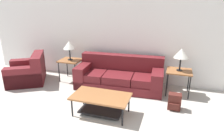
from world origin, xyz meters
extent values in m
cube|color=white|center=(0.00, 4.42, 1.30)|extent=(9.04, 0.06, 2.60)
cube|color=maroon|center=(-0.09, 3.78, 0.11)|extent=(2.28, 1.04, 0.22)
cube|color=maroon|center=(-0.83, 3.72, 0.32)|extent=(0.77, 0.86, 0.20)
cube|color=maroon|center=(-0.09, 3.76, 0.32)|extent=(0.77, 0.86, 0.20)
cube|color=maroon|center=(0.66, 3.81, 0.32)|extent=(0.77, 0.86, 0.20)
cube|color=maroon|center=(-0.11, 4.10, 0.62)|extent=(2.24, 0.39, 0.40)
cube|color=maroon|center=(-1.06, 3.72, 0.29)|extent=(0.33, 0.92, 0.58)
cube|color=maroon|center=(0.89, 3.84, 0.29)|extent=(0.33, 0.92, 0.58)
cube|color=maroon|center=(-2.69, 3.37, 0.20)|extent=(1.34, 1.37, 0.40)
cube|color=maroon|center=(-2.40, 3.55, 0.60)|extent=(0.75, 1.02, 0.40)
cube|color=maroon|center=(-2.89, 3.70, 0.28)|extent=(0.95, 0.71, 0.56)
cube|color=maroon|center=(-2.50, 3.04, 0.28)|extent=(0.95, 0.71, 0.56)
cube|color=#935B33|center=(-0.09, 2.43, 0.40)|extent=(1.16, 0.64, 0.04)
cylinder|color=black|center=(-0.61, 2.17, 0.19)|extent=(0.03, 0.03, 0.38)
cylinder|color=black|center=(0.43, 2.17, 0.19)|extent=(0.03, 0.03, 0.38)
cylinder|color=black|center=(-0.61, 2.69, 0.19)|extent=(0.03, 0.03, 0.38)
cylinder|color=black|center=(0.43, 2.69, 0.19)|extent=(0.03, 0.03, 0.38)
cube|color=black|center=(-0.09, 2.43, 0.08)|extent=(0.87, 0.45, 0.02)
cube|color=#935B33|center=(-1.56, 3.88, 0.59)|extent=(0.59, 0.53, 0.03)
cylinder|color=black|center=(-1.81, 3.66, 0.29)|extent=(0.03, 0.03, 0.58)
cylinder|color=black|center=(-1.30, 3.66, 0.29)|extent=(0.03, 0.03, 0.58)
cylinder|color=black|center=(-1.81, 4.11, 0.29)|extent=(0.03, 0.03, 0.58)
cylinder|color=black|center=(-1.30, 4.11, 0.29)|extent=(0.03, 0.03, 0.58)
cube|color=#935B33|center=(1.39, 3.88, 0.59)|extent=(0.59, 0.53, 0.03)
cylinder|color=black|center=(1.13, 3.66, 0.29)|extent=(0.03, 0.03, 0.58)
cylinder|color=black|center=(1.64, 3.66, 0.29)|extent=(0.03, 0.03, 0.58)
cylinder|color=black|center=(1.13, 4.11, 0.29)|extent=(0.03, 0.03, 0.58)
cylinder|color=black|center=(1.64, 4.11, 0.29)|extent=(0.03, 0.03, 0.58)
cylinder|color=black|center=(-1.56, 3.88, 0.62)|extent=(0.14, 0.14, 0.02)
cylinder|color=black|center=(-1.56, 3.88, 0.78)|extent=(0.04, 0.04, 0.30)
cone|color=white|center=(-1.56, 3.88, 1.04)|extent=(0.33, 0.33, 0.22)
cylinder|color=black|center=(1.39, 3.88, 0.62)|extent=(0.14, 0.14, 0.02)
cylinder|color=black|center=(1.39, 3.88, 0.78)|extent=(0.04, 0.04, 0.30)
cone|color=white|center=(1.39, 3.88, 1.04)|extent=(0.33, 0.33, 0.22)
cube|color=#4C1E19|center=(1.33, 3.09, 0.18)|extent=(0.27, 0.18, 0.35)
cube|color=#4C1E19|center=(1.33, 2.98, 0.11)|extent=(0.20, 0.05, 0.14)
cylinder|color=#4C1E19|center=(1.26, 3.20, 0.19)|extent=(0.02, 0.02, 0.27)
cylinder|color=#4C1E19|center=(1.40, 3.20, 0.19)|extent=(0.02, 0.02, 0.27)
camera|label=1|loc=(1.22, -0.91, 2.23)|focal=32.00mm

